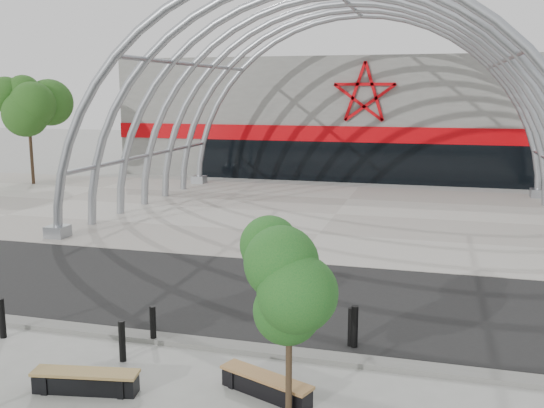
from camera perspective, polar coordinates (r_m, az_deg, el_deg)
ground at (r=14.52m, az=-4.27°, el=-12.99°), size 140.00×140.00×0.00m
road at (r=17.63m, az=-0.43°, el=-8.59°), size 140.00×7.00×0.02m
forecourt at (r=28.97m, az=6.00°, el=-0.98°), size 60.00×17.00×0.04m
kerb at (r=14.29m, az=-4.61°, el=-13.15°), size 60.00×0.50×0.12m
arena_building at (r=46.23m, az=9.75°, el=8.20°), size 34.00×15.24×8.00m
vault_canopy at (r=28.97m, az=6.00°, el=-0.99°), size 20.80×15.80×20.36m
street_tree_1 at (r=10.63m, az=1.63°, el=-7.66°), size 1.46×1.46×3.45m
bench_0 at (r=12.85m, az=-17.12°, el=-15.71°), size 2.14×0.80×0.44m
bench_1 at (r=12.19m, az=-0.58°, el=-16.76°), size 2.01×1.15×0.42m
bollard_0 at (r=15.99m, az=-24.08°, el=-9.79°), size 0.16×0.16×0.97m
bollard_1 at (r=14.64m, az=-11.14°, el=-11.08°), size 0.14×0.14×0.89m
bollard_2 at (r=13.86m, az=-13.92°, el=-12.42°), size 0.15×0.15×0.92m
bollard_3 at (r=14.22m, az=7.77°, el=-11.39°), size 0.16×0.16×1.00m
bollard_4 at (r=14.29m, az=7.45°, el=-11.43°), size 0.15×0.15×0.93m
bg_tree_0 at (r=40.74m, az=-21.96°, el=8.20°), size 3.00×3.00×6.45m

